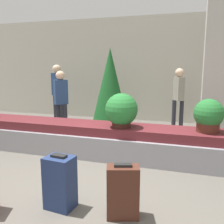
{
  "coord_description": "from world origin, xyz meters",
  "views": [
    {
      "loc": [
        1.35,
        -2.77,
        1.69
      ],
      "look_at": [
        0.0,
        1.61,
        0.85
      ],
      "focal_mm": 40.0,
      "sensor_mm": 36.0,
      "label": 1
    }
  ],
  "objects_px": {
    "pillar": "(216,71)",
    "suitcase_1": "(60,182)",
    "decorated_tree": "(110,87)",
    "traveler_0": "(61,97)",
    "potted_plant_1": "(209,116)",
    "traveler_2": "(57,88)",
    "potted_plant_0": "(121,111)",
    "traveler_1": "(179,93)",
    "suitcase_3": "(123,192)"
  },
  "relations": [
    {
      "from": "suitcase_1",
      "to": "decorated_tree",
      "type": "xyz_separation_m",
      "value": [
        -0.56,
        3.77,
        0.85
      ]
    },
    {
      "from": "traveler_1",
      "to": "decorated_tree",
      "type": "xyz_separation_m",
      "value": [
        -1.72,
        -0.7,
        0.19
      ]
    },
    {
      "from": "traveler_1",
      "to": "traveler_2",
      "type": "xyz_separation_m",
      "value": [
        -3.53,
        -0.25,
        0.07
      ]
    },
    {
      "from": "suitcase_1",
      "to": "traveler_0",
      "type": "bearing_deg",
      "value": 124.26
    },
    {
      "from": "potted_plant_1",
      "to": "traveler_0",
      "type": "bearing_deg",
      "value": 161.24
    },
    {
      "from": "suitcase_1",
      "to": "traveler_2",
      "type": "height_order",
      "value": "traveler_2"
    },
    {
      "from": "potted_plant_0",
      "to": "potted_plant_1",
      "type": "bearing_deg",
      "value": 4.88
    },
    {
      "from": "pillar",
      "to": "potted_plant_0",
      "type": "relative_size",
      "value": 5.15
    },
    {
      "from": "potted_plant_0",
      "to": "traveler_1",
      "type": "xyz_separation_m",
      "value": [
        0.88,
        2.68,
        0.07
      ]
    },
    {
      "from": "suitcase_3",
      "to": "traveler_1",
      "type": "bearing_deg",
      "value": 67.87
    },
    {
      "from": "suitcase_1",
      "to": "traveler_0",
      "type": "relative_size",
      "value": 0.42
    },
    {
      "from": "traveler_1",
      "to": "decorated_tree",
      "type": "distance_m",
      "value": 1.87
    },
    {
      "from": "potted_plant_0",
      "to": "potted_plant_1",
      "type": "distance_m",
      "value": 1.48
    },
    {
      "from": "suitcase_1",
      "to": "potted_plant_1",
      "type": "bearing_deg",
      "value": 53.74
    },
    {
      "from": "pillar",
      "to": "suitcase_1",
      "type": "bearing_deg",
      "value": -119.58
    },
    {
      "from": "potted_plant_1",
      "to": "traveler_2",
      "type": "distance_m",
      "value": 4.72
    },
    {
      "from": "suitcase_1",
      "to": "traveler_1",
      "type": "height_order",
      "value": "traveler_1"
    },
    {
      "from": "traveler_1",
      "to": "decorated_tree",
      "type": "height_order",
      "value": "decorated_tree"
    },
    {
      "from": "potted_plant_0",
      "to": "traveler_2",
      "type": "distance_m",
      "value": 3.59
    },
    {
      "from": "suitcase_3",
      "to": "decorated_tree",
      "type": "distance_m",
      "value": 4.05
    },
    {
      "from": "potted_plant_0",
      "to": "traveler_2",
      "type": "xyz_separation_m",
      "value": [
        -2.65,
        2.42,
        0.14
      ]
    },
    {
      "from": "suitcase_1",
      "to": "traveler_2",
      "type": "relative_size",
      "value": 0.39
    },
    {
      "from": "potted_plant_1",
      "to": "decorated_tree",
      "type": "height_order",
      "value": "decorated_tree"
    },
    {
      "from": "traveler_2",
      "to": "decorated_tree",
      "type": "xyz_separation_m",
      "value": [
        1.81,
        -0.44,
        0.12
      ]
    },
    {
      "from": "potted_plant_1",
      "to": "traveler_2",
      "type": "height_order",
      "value": "traveler_2"
    },
    {
      "from": "traveler_0",
      "to": "suitcase_3",
      "type": "bearing_deg",
      "value": -96.34
    },
    {
      "from": "suitcase_1",
      "to": "traveler_1",
      "type": "xyz_separation_m",
      "value": [
        1.16,
        4.47,
        0.66
      ]
    },
    {
      "from": "potted_plant_1",
      "to": "potted_plant_0",
      "type": "bearing_deg",
      "value": -175.12
    },
    {
      "from": "suitcase_1",
      "to": "suitcase_3",
      "type": "distance_m",
      "value": 0.77
    },
    {
      "from": "potted_plant_0",
      "to": "suitcase_1",
      "type": "bearing_deg",
      "value": -98.86
    },
    {
      "from": "potted_plant_1",
      "to": "suitcase_1",
      "type": "bearing_deg",
      "value": -132.54
    },
    {
      "from": "traveler_0",
      "to": "traveler_1",
      "type": "relative_size",
      "value": 0.96
    },
    {
      "from": "pillar",
      "to": "traveler_2",
      "type": "distance_m",
      "value": 4.43
    },
    {
      "from": "potted_plant_0",
      "to": "traveler_1",
      "type": "bearing_deg",
      "value": 71.79
    },
    {
      "from": "traveler_0",
      "to": "traveler_2",
      "type": "xyz_separation_m",
      "value": [
        -0.74,
        1.15,
        0.11
      ]
    },
    {
      "from": "pillar",
      "to": "potted_plant_1",
      "type": "distance_m",
      "value": 1.72
    },
    {
      "from": "suitcase_3",
      "to": "pillar",
      "type": "bearing_deg",
      "value": 53.65
    },
    {
      "from": "suitcase_1",
      "to": "potted_plant_1",
      "type": "relative_size",
      "value": 1.2
    },
    {
      "from": "traveler_2",
      "to": "traveler_0",
      "type": "bearing_deg",
      "value": 135.6
    },
    {
      "from": "suitcase_1",
      "to": "traveler_2",
      "type": "xyz_separation_m",
      "value": [
        -2.37,
        4.21,
        0.73
      ]
    },
    {
      "from": "traveler_0",
      "to": "traveler_1",
      "type": "height_order",
      "value": "traveler_1"
    },
    {
      "from": "decorated_tree",
      "to": "potted_plant_0",
      "type": "bearing_deg",
      "value": -67.01
    },
    {
      "from": "suitcase_3",
      "to": "traveler_2",
      "type": "xyz_separation_m",
      "value": [
        -3.13,
        4.18,
        0.75
      ]
    },
    {
      "from": "suitcase_3",
      "to": "traveler_1",
      "type": "xyz_separation_m",
      "value": [
        0.39,
        4.43,
        0.67
      ]
    },
    {
      "from": "pillar",
      "to": "potted_plant_0",
      "type": "xyz_separation_m",
      "value": [
        -1.69,
        -1.67,
        -0.69
      ]
    },
    {
      "from": "suitcase_1",
      "to": "decorated_tree",
      "type": "height_order",
      "value": "decorated_tree"
    },
    {
      "from": "traveler_1",
      "to": "potted_plant_1",
      "type": "bearing_deg",
      "value": 164.64
    },
    {
      "from": "potted_plant_0",
      "to": "traveler_2",
      "type": "relative_size",
      "value": 0.36
    },
    {
      "from": "decorated_tree",
      "to": "traveler_0",
      "type": "bearing_deg",
      "value": -146.64
    },
    {
      "from": "potted_plant_1",
      "to": "decorated_tree",
      "type": "bearing_deg",
      "value": 141.38
    }
  ]
}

